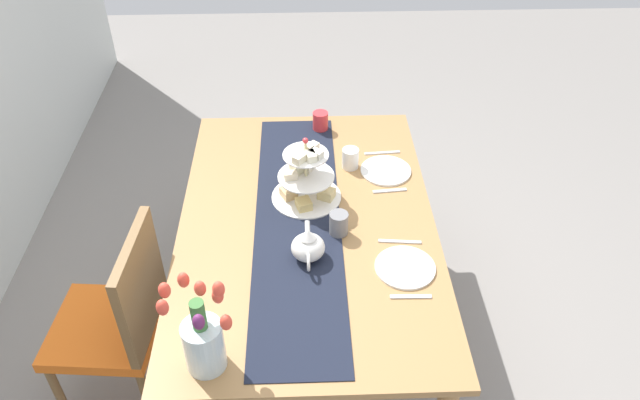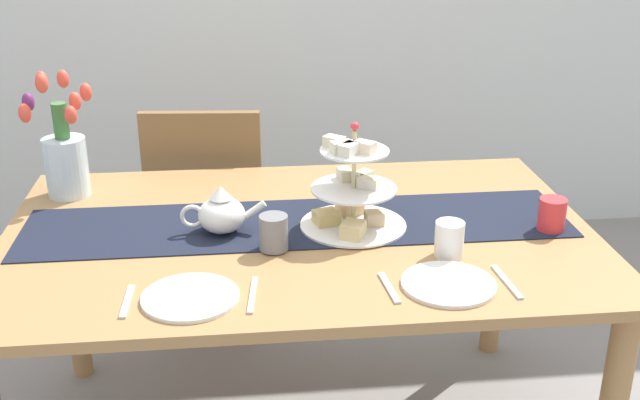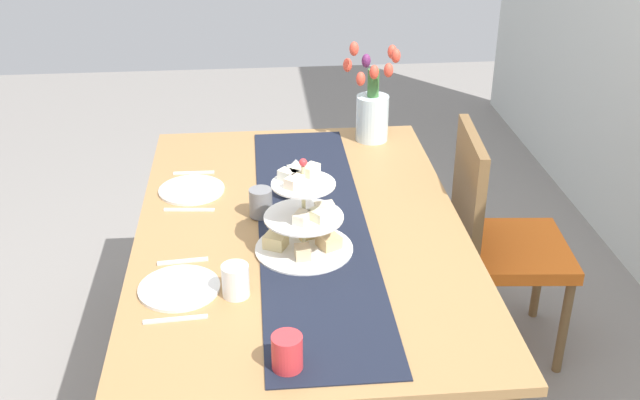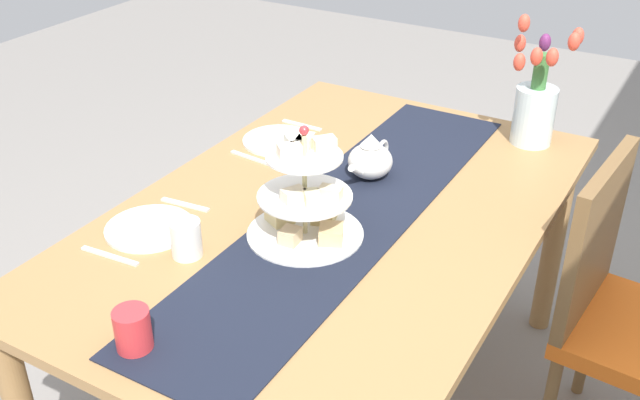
% 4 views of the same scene
% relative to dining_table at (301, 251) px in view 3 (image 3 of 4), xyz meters
% --- Properties ---
extents(dining_table, '(1.64, 1.05, 0.74)m').
position_rel_dining_table_xyz_m(dining_table, '(0.00, 0.00, 0.00)').
color(dining_table, '#A37747').
rests_on(dining_table, ground_plane).
extents(chair_left, '(0.45, 0.45, 0.91)m').
position_rel_dining_table_xyz_m(chair_left, '(-0.28, 0.75, -0.14)').
color(chair_left, brown).
rests_on(chair_left, ground_plane).
extents(table_runner, '(1.55, 0.35, 0.00)m').
position_rel_dining_table_xyz_m(table_runner, '(0.00, 0.04, 0.10)').
color(table_runner, black).
rests_on(table_runner, dining_table).
extents(tiered_cake_stand, '(0.30, 0.30, 0.30)m').
position_rel_dining_table_xyz_m(tiered_cake_stand, '(0.15, 0.00, 0.19)').
color(tiered_cake_stand, beige).
rests_on(tiered_cake_stand, table_runner).
extents(teapot, '(0.24, 0.13, 0.14)m').
position_rel_dining_table_xyz_m(teapot, '(-0.21, 0.00, 0.15)').
color(teapot, white).
rests_on(teapot, table_runner).
extents(tulip_vase, '(0.19, 0.21, 0.40)m').
position_rel_dining_table_xyz_m(tulip_vase, '(-0.69, 0.34, 0.23)').
color(tulip_vase, silver).
rests_on(tulip_vase, dining_table).
extents(dinner_plate_left, '(0.23, 0.23, 0.01)m').
position_rel_dining_table_xyz_m(dinner_plate_left, '(-0.28, -0.37, 0.10)').
color(dinner_plate_left, white).
rests_on(dinner_plate_left, dining_table).
extents(fork_left, '(0.02, 0.15, 0.01)m').
position_rel_dining_table_xyz_m(fork_left, '(-0.43, -0.37, 0.10)').
color(fork_left, silver).
rests_on(fork_left, dining_table).
extents(knife_left, '(0.03, 0.17, 0.01)m').
position_rel_dining_table_xyz_m(knife_left, '(-0.14, -0.37, 0.10)').
color(knife_left, silver).
rests_on(knife_left, dining_table).
extents(dinner_plate_right, '(0.23, 0.23, 0.01)m').
position_rel_dining_table_xyz_m(dinner_plate_right, '(0.33, -0.37, 0.10)').
color(dinner_plate_right, white).
rests_on(dinner_plate_right, dining_table).
extents(fork_right, '(0.03, 0.15, 0.01)m').
position_rel_dining_table_xyz_m(fork_right, '(0.19, -0.37, 0.10)').
color(fork_right, silver).
rests_on(fork_right, dining_table).
extents(knife_right, '(0.03, 0.17, 0.01)m').
position_rel_dining_table_xyz_m(knife_right, '(0.48, -0.37, 0.10)').
color(knife_right, silver).
rests_on(knife_right, dining_table).
extents(mug_grey, '(0.08, 0.08, 0.09)m').
position_rel_dining_table_xyz_m(mug_grey, '(-0.08, -0.13, 0.14)').
color(mug_grey, slate).
rests_on(mug_grey, table_runner).
extents(mug_white_text, '(0.08, 0.08, 0.09)m').
position_rel_dining_table_xyz_m(mug_white_text, '(0.37, -0.21, 0.14)').
color(mug_white_text, white).
rests_on(mug_white_text, dining_table).
extents(mug_orange, '(0.08, 0.08, 0.09)m').
position_rel_dining_table_xyz_m(mug_orange, '(0.70, -0.08, 0.14)').
color(mug_orange, red).
rests_on(mug_orange, dining_table).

